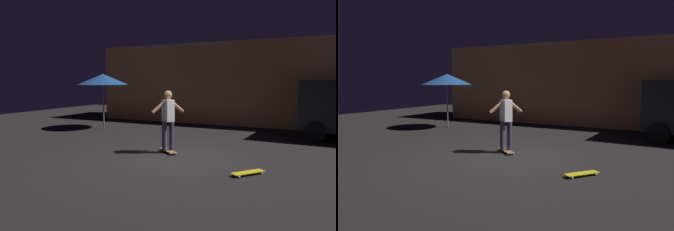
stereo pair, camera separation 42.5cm
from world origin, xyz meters
TOP-DOWN VIEW (x-y plane):
  - ground_plane at (0.00, 0.00)m, footprint 28.00×28.00m
  - low_building at (-0.29, 8.16)m, footprint 13.51×3.45m
  - patio_umbrella at (-4.93, 3.42)m, footprint 2.10×2.10m
  - skateboard_ridden at (-0.44, 0.47)m, footprint 0.74×0.64m
  - skateboard_spare at (2.03, -0.70)m, footprint 0.64×0.73m
  - skater at (-0.44, 0.47)m, footprint 0.68×0.82m

SIDE VIEW (x-z plane):
  - ground_plane at x=0.00m, z-range 0.00..0.00m
  - skateboard_ridden at x=-0.44m, z-range 0.02..0.09m
  - skateboard_spare at x=2.03m, z-range 0.02..0.09m
  - skater at x=-0.44m, z-range 0.20..1.87m
  - low_building at x=-0.29m, z-range 0.00..3.75m
  - patio_umbrella at x=-4.93m, z-range 0.92..3.22m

